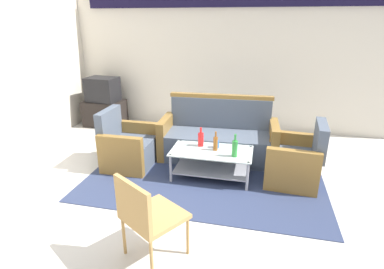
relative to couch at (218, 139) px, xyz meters
The scene contains 14 objects.
ground_plane 1.52m from the couch, 88.18° to the right, with size 14.00×14.00×0.00m, color beige.
wall_back 1.95m from the couch, 88.28° to the left, with size 6.52×0.19×2.80m.
rug 0.74m from the couch, 96.54° to the right, with size 3.22×2.13×0.01m, color #2D3856.
couch is the anchor object (origin of this frame).
armchair_left 1.40m from the couch, 155.19° to the right, with size 0.70×0.76×0.85m.
armchair_right 1.25m from the couch, 25.96° to the right, with size 0.75×0.81×0.85m.
coffee_table 0.69m from the couch, 89.11° to the right, with size 1.10×0.60×0.40m.
bottle_red 0.62m from the couch, 106.58° to the right, with size 0.08×0.08×0.27m.
bottle_green 0.90m from the couch, 67.88° to the right, with size 0.07×0.07×0.31m.
bottle_brown 0.70m from the couch, 85.12° to the right, with size 0.06×0.06×0.27m.
cup 0.60m from the couch, 84.71° to the right, with size 0.08×0.08×0.10m, color #2659A5.
tv_stand 2.75m from the couch, 157.16° to the left, with size 0.80×0.50×0.52m, color black.
television 2.78m from the couch, 157.11° to the left, with size 0.63×0.49×0.48m.
wicker_chair 2.39m from the couch, 96.91° to the right, with size 0.66×0.66×0.84m.
Camera 1 is at (0.57, -3.00, 2.08)m, focal length 28.70 mm.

